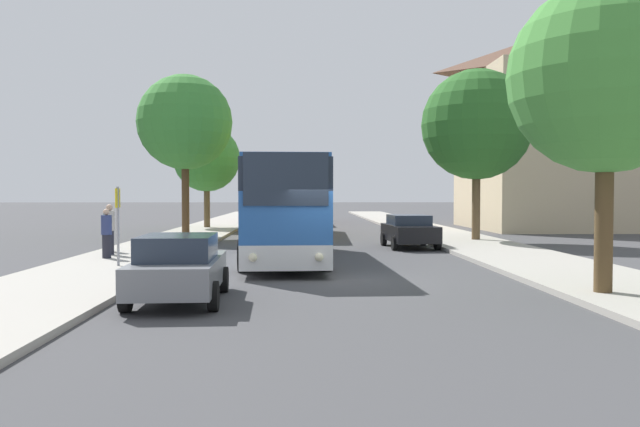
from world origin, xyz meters
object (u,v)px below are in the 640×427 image
parked_car_left_curb (179,267)px  tree_right_mid (477,125)px  tree_left_near (185,123)px  bus_rear (291,201)px  tree_right_near (606,78)px  pedestrian_waiting_far (108,230)px  bus_middle (287,202)px  pedestrian_walking_back (110,229)px  pedestrian_waiting_near (107,233)px  bus_front (284,208)px  parked_car_right_near (409,230)px  bus_stop_sign (118,217)px  tree_left_far (207,159)px

parked_car_left_curb → tree_right_mid: bearing=53.3°
parked_car_left_curb → tree_left_near: 20.80m
bus_rear → tree_right_near: bearing=-78.3°
pedestrian_waiting_far → tree_right_near: (14.32, -10.40, 4.01)m
bus_middle → tree_left_near: 7.31m
bus_rear → pedestrian_walking_back: (-6.22, -28.03, -0.69)m
pedestrian_waiting_near → bus_front: bearing=105.3°
tree_right_near → bus_middle: bearing=109.1°
parked_car_right_near → bus_stop_sign: size_ratio=1.64×
pedestrian_waiting_far → tree_left_near: bearing=1.1°
bus_stop_sign → pedestrian_walking_back: bearing=110.7°
bus_middle → tree_right_mid: (9.34, -5.96, 3.84)m
bus_stop_sign → parked_car_left_curb: bearing=-62.4°
bus_rear → bus_stop_sign: 31.95m
bus_rear → bus_stop_sign: bus_rear is taller
bus_middle → bus_rear: bus_middle is taller
pedestrian_waiting_far → bus_rear: bearing=-5.1°
bus_front → pedestrian_walking_back: 6.48m
parked_car_left_curb → pedestrian_waiting_far: bearing=112.1°
bus_rear → tree_left_far: tree_left_far is taller
parked_car_right_near → tree_left_far: tree_left_far is taller
parked_car_left_curb → tree_right_near: 10.46m
pedestrian_waiting_far → tree_right_mid: 17.63m
bus_front → parked_car_left_curb: bearing=-106.0°
pedestrian_walking_back → pedestrian_waiting_near: bearing=-80.1°
pedestrian_waiting_near → parked_car_right_near: bearing=125.9°
bus_stop_sign → pedestrian_waiting_near: (-1.06, 2.29, -0.66)m
parked_car_left_curb → pedestrian_waiting_far: size_ratio=2.38×
tree_left_near → pedestrian_walking_back: bearing=-94.5°
tree_left_far → bus_stop_sign: bearing=-88.5°
tree_right_mid → pedestrian_waiting_near: bearing=-151.4°
bus_stop_sign → tree_left_far: size_ratio=0.36×
parked_car_left_curb → tree_right_mid: tree_right_mid is taller
bus_middle → bus_stop_sign: (-4.86, -16.58, -0.20)m
bus_front → pedestrian_walking_back: (-6.39, 0.73, -0.79)m
tree_right_mid → pedestrian_walking_back: bearing=-155.5°
tree_right_near → parked_car_right_near: bearing=99.0°
tree_left_far → tree_right_near: tree_right_near is taller
bus_stop_sign → tree_right_near: (12.53, -5.54, 3.33)m
parked_car_right_near → pedestrian_waiting_near: 12.74m
pedestrian_waiting_far → tree_left_near: (1.27, 9.25, 5.17)m
tree_right_near → pedestrian_waiting_far: bearing=144.0°
bus_middle → parked_car_right_near: (5.58, -8.80, -1.11)m
bus_rear → parked_car_right_near: size_ratio=2.90×
bus_front → bus_stop_sign: bearing=-153.0°
pedestrian_waiting_far → pedestrian_walking_back: bearing=-152.3°
pedestrian_waiting_far → tree_left_far: size_ratio=0.25×
bus_front → bus_stop_sign: bus_front is taller
bus_stop_sign → tree_right_mid: (14.20, 10.62, 4.04)m
bus_stop_sign → bus_rear: bearing=81.2°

